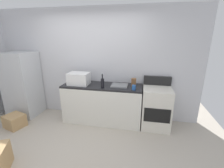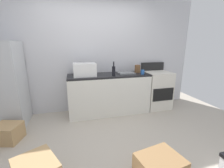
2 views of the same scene
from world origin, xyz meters
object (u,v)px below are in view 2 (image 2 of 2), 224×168
at_px(wine_bottle, 114,71).
at_px(coffee_mug, 143,72).
at_px(refrigerator, 3,85).
at_px(cardboard_box_medium, 8,133).
at_px(knife_block, 137,69).
at_px(microwave, 85,70).
at_px(stove_oven, 156,89).

bearing_deg(wine_bottle, coffee_mug, -0.15).
relative_size(refrigerator, cardboard_box_medium, 4.11).
bearing_deg(coffee_mug, wine_bottle, 179.85).
distance_m(knife_block, cardboard_box_medium, 2.80).
relative_size(refrigerator, coffee_mug, 16.02).
height_order(microwave, cardboard_box_medium, microwave).
bearing_deg(coffee_mug, microwave, 173.61).
bearing_deg(microwave, wine_bottle, -13.22).
bearing_deg(cardboard_box_medium, coffee_mug, 10.22).
height_order(refrigerator, knife_block, refrigerator).
height_order(microwave, wine_bottle, wine_bottle).
distance_m(refrigerator, microwave, 1.54).
distance_m(stove_oven, microwave, 1.84).
relative_size(coffee_mug, knife_block, 0.56).
distance_m(refrigerator, wine_bottle, 2.12).
xyz_separation_m(microwave, wine_bottle, (0.59, -0.14, -0.03)).
relative_size(microwave, cardboard_box_medium, 1.18).
height_order(coffee_mug, knife_block, knife_block).
distance_m(microwave, coffee_mug, 1.27).
relative_size(refrigerator, knife_block, 8.90).
distance_m(coffee_mug, knife_block, 0.24).
bearing_deg(cardboard_box_medium, knife_block, 15.26).
xyz_separation_m(knife_block, cardboard_box_medium, (-2.57, -0.70, -0.85)).
relative_size(stove_oven, cardboard_box_medium, 2.83).
height_order(stove_oven, knife_block, stove_oven).
distance_m(wine_bottle, knife_block, 0.69).
bearing_deg(knife_block, cardboard_box_medium, -164.74).
bearing_deg(microwave, refrigerator, -179.94).
bearing_deg(knife_block, stove_oven, -4.51).
height_order(refrigerator, coffee_mug, refrigerator).
bearing_deg(refrigerator, wine_bottle, -3.72).
bearing_deg(stove_oven, cardboard_box_medium, -167.91).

